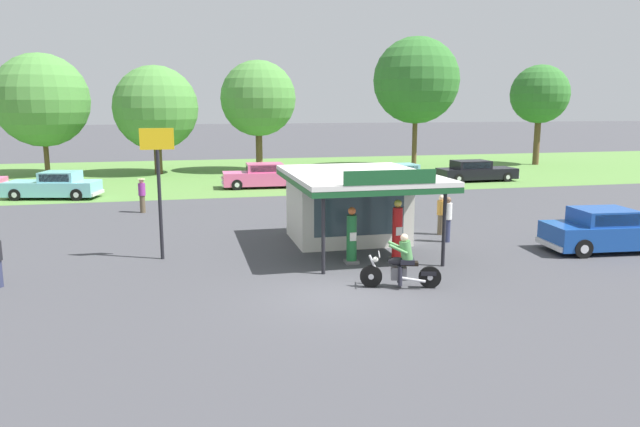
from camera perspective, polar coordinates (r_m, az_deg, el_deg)
name	(u,v)px	position (r m, az deg, el deg)	size (l,w,h in m)	color
ground_plane	(344,293)	(16.60, 2.29, -7.70)	(300.00, 300.00, 0.00)	#424247
grass_verge_strip	(240,173)	(45.69, -7.74, 3.87)	(120.00, 24.00, 0.01)	#56843D
service_station_kiosk	(350,200)	(22.36, 2.92, 1.30)	(4.90, 6.68, 3.23)	silver
gas_pump_nearside	(352,238)	(19.47, 3.07, -2.36)	(0.44, 0.44, 1.89)	slate
gas_pump_offside	(397,233)	(19.94, 7.46, -1.85)	(0.44, 0.44, 2.08)	slate
motorcycle_with_rider	(402,266)	(17.07, 7.92, -5.00)	(2.25, 0.88, 1.58)	black
featured_classic_sedan	(609,231)	(23.56, 26.12, -1.56)	(4.94, 2.24, 1.53)	#19479E
parked_car_back_row_centre	(54,186)	(36.24, -24.29, 2.42)	(5.40, 2.93, 1.51)	#7AC6D1
parked_car_back_row_far_right	(263,176)	(37.55, -5.49, 3.59)	(5.27, 2.03, 1.54)	#E55993
parked_car_back_row_left	(395,176)	(38.23, 7.28, 3.58)	(5.24, 2.16, 1.43)	#7AC6D1
parked_car_back_row_far_left	(476,171)	(41.96, 14.78, 3.94)	(5.58, 2.06, 1.43)	black
bystander_leaning_by_kiosk	(441,214)	(24.23, 11.60, -0.04)	(0.34, 0.34, 1.62)	brown
bystander_admiring_sedan	(447,218)	(22.97, 12.18, -0.44)	(0.34, 0.34, 1.74)	#2D3351
bystander_strolling_foreground	(142,194)	(29.87, -16.79, 1.78)	(0.37, 0.37, 1.67)	brown
bystander_standing_back_lot	(408,205)	(26.34, 8.46, 0.79)	(0.34, 0.34, 1.54)	brown
tree_oak_far_left	(417,82)	(50.19, 9.37, 12.45)	(7.03, 7.03, 10.64)	brown
tree_oak_left	(155,109)	(46.29, -15.64, 9.68)	(6.25, 6.25, 8.06)	brown
tree_oak_distant_spare	(540,95)	(55.08, 20.45, 10.71)	(4.98, 4.98, 8.56)	brown
tree_oak_right	(259,100)	(46.87, -5.94, 10.81)	(5.80, 5.81, 8.56)	brown
tree_oak_centre	(42,100)	(48.30, -25.25, 9.86)	(6.77, 6.77, 8.88)	brown
roadside_pole_sign	(158,170)	(20.35, -15.34, 4.07)	(1.10, 0.12, 4.41)	black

